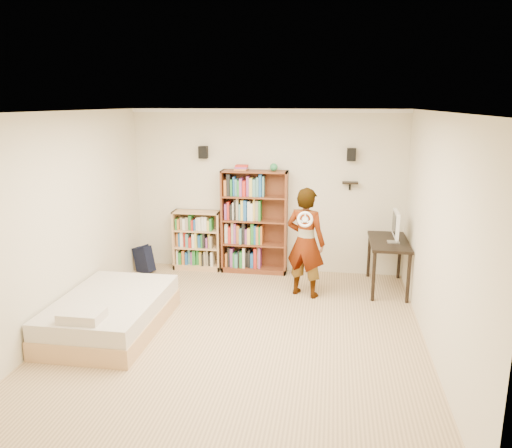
{
  "coord_description": "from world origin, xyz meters",
  "views": [
    {
      "loc": [
        1.07,
        -5.61,
        2.8
      ],
      "look_at": [
        0.11,
        0.6,
        1.26
      ],
      "focal_mm": 35.0,
      "sensor_mm": 36.0,
      "label": 1
    }
  ],
  "objects": [
    {
      "name": "daybed",
      "position": [
        -1.63,
        -0.14,
        0.27
      ],
      "size": [
        1.21,
        1.86,
        0.55
      ],
      "primitive_type": null,
      "color": "beige",
      "rests_on": "ground"
    },
    {
      "name": "computer_desk",
      "position": [
        1.95,
        1.85,
        0.39
      ],
      "size": [
        0.57,
        1.13,
        0.77
      ],
      "primitive_type": null,
      "color": "black",
      "rests_on": "ground"
    },
    {
      "name": "wall_shelf",
      "position": [
        1.35,
        2.41,
        1.55
      ],
      "size": [
        0.25,
        0.16,
        0.02
      ],
      "primitive_type": "cube",
      "color": "black",
      "rests_on": "room_shell"
    },
    {
      "name": "room_shell",
      "position": [
        0.0,
        0.0,
        1.76
      ],
      "size": [
        4.52,
        5.02,
        2.71
      ],
      "color": "beige",
      "rests_on": "ground"
    },
    {
      "name": "low_bookshelf",
      "position": [
        -1.18,
        2.35,
        0.51
      ],
      "size": [
        0.81,
        0.3,
        1.01
      ],
      "primitive_type": null,
      "color": "tan",
      "rests_on": "ground"
    },
    {
      "name": "crown_molding",
      "position": [
        0.0,
        0.0,
        2.67
      ],
      "size": [
        4.5,
        5.0,
        0.06
      ],
      "color": "white",
      "rests_on": "room_shell"
    },
    {
      "name": "wii_wheel",
      "position": [
        0.72,
        1.1,
        1.23
      ],
      "size": [
        0.22,
        0.08,
        0.23
      ],
      "primitive_type": "torus",
      "rotation": [
        1.36,
        0.0,
        0.0
      ],
      "color": "white",
      "rests_on": "person"
    },
    {
      "name": "speaker_right",
      "position": [
        1.35,
        2.4,
        2.0
      ],
      "size": [
        0.14,
        0.12,
        0.2
      ],
      "primitive_type": "cube",
      "color": "black",
      "rests_on": "room_shell"
    },
    {
      "name": "imac",
      "position": [
        2.0,
        1.75,
        1.01
      ],
      "size": [
        0.1,
        0.48,
        0.48
      ],
      "primitive_type": null,
      "rotation": [
        0.0,
        0.0,
        0.0
      ],
      "color": "white",
      "rests_on": "computer_desk"
    },
    {
      "name": "ground",
      "position": [
        0.0,
        0.0,
        0.0
      ],
      "size": [
        4.5,
        5.0,
        0.01
      ],
      "primitive_type": "cube",
      "color": "tan",
      "rests_on": "ground"
    },
    {
      "name": "navy_bag",
      "position": [
        -2.03,
        2.04,
        0.23
      ],
      "size": [
        0.39,
        0.33,
        0.45
      ],
      "primitive_type": null,
      "rotation": [
        0.0,
        0.0,
        -0.43
      ],
      "color": "black",
      "rests_on": "ground"
    },
    {
      "name": "person",
      "position": [
        0.72,
        1.4,
        0.81
      ],
      "size": [
        0.69,
        0.58,
        1.63
      ],
      "primitive_type": "imported",
      "rotation": [
        0.0,
        0.0,
        2.77
      ],
      "color": "black",
      "rests_on": "ground"
    },
    {
      "name": "tall_bookshelf",
      "position": [
        -0.19,
        2.34,
        0.86
      ],
      "size": [
        1.09,
        0.32,
        1.72
      ],
      "primitive_type": null,
      "color": "brown",
      "rests_on": "ground"
    },
    {
      "name": "speaker_left",
      "position": [
        -1.05,
        2.4,
        2.0
      ],
      "size": [
        0.14,
        0.12,
        0.2
      ],
      "primitive_type": "cube",
      "color": "black",
      "rests_on": "room_shell"
    }
  ]
}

